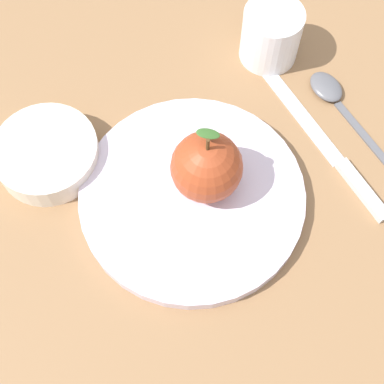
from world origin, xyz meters
name	(u,v)px	position (x,y,z in m)	size (l,w,h in m)	color
ground_plane	(205,200)	(0.00, 0.00, 0.00)	(2.40, 2.40, 0.00)	olive
dinner_plate	(192,196)	(0.00, 0.01, 0.01)	(0.25, 0.25, 0.02)	silver
apple	(205,167)	(0.01, 0.00, 0.06)	(0.08, 0.08, 0.09)	#9E3D1E
side_bowl	(46,153)	(0.04, 0.18, 0.02)	(0.12, 0.12, 0.03)	silver
cup	(271,33)	(0.21, -0.08, 0.04)	(0.07, 0.07, 0.07)	white
knife	(334,155)	(0.06, -0.15, 0.00)	(0.20, 0.13, 0.01)	silver
spoon	(334,97)	(0.14, -0.15, 0.01)	(0.15, 0.11, 0.01)	#59595E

